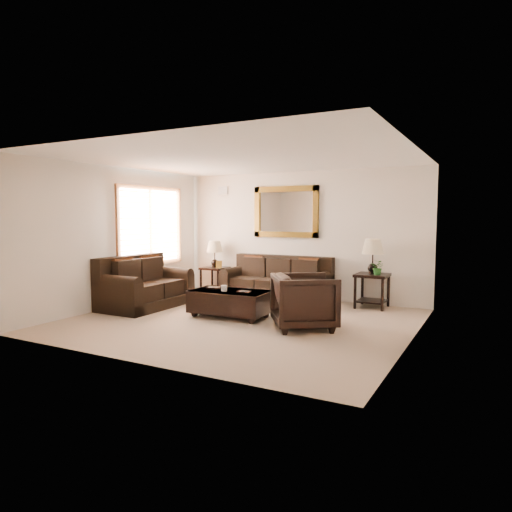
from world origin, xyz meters
The scene contains 11 objects.
room centered at (0.00, 0.00, 1.35)m, with size 5.51×5.01×2.71m.
window centered at (-2.70, 0.90, 1.55)m, with size 0.07×1.96×1.66m.
mirror centered at (-0.30, 2.47, 1.85)m, with size 1.50×0.06×1.10m.
air_vent centered at (-1.90, 2.48, 2.35)m, with size 0.25×0.02×0.18m, color #999999.
sofa centered at (-0.30, 2.06, 0.33)m, with size 2.23×0.96×0.91m.
loveseat centered at (-2.27, 0.16, 0.36)m, with size 1.04×1.76×0.99m.
end_table_left centered at (-1.95, 2.19, 0.78)m, with size 0.54×0.54×1.19m.
end_table_right centered at (1.67, 2.16, 0.86)m, with size 0.60×0.60×1.32m.
coffee_table centered at (-0.31, 0.16, 0.29)m, with size 1.41×0.81×0.58m.
armchair centered at (1.14, 0.02, 0.47)m, with size 0.92×0.86×0.95m, color black.
potted_plant centered at (1.80, 2.05, 0.77)m, with size 0.25×0.28×0.22m, color #21551D.
Camera 1 is at (3.79, -6.53, 1.76)m, focal length 32.00 mm.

